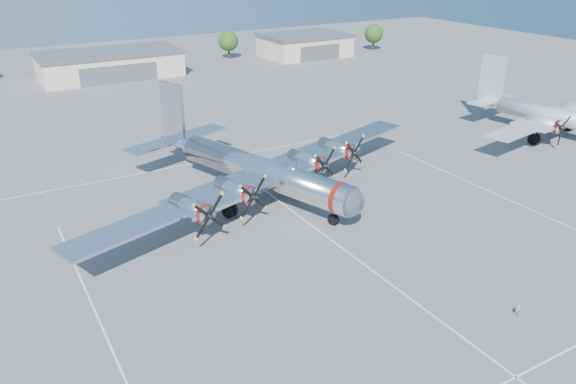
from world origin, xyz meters
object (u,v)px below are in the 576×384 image
hangar_east (305,45)px  tree_far_east (374,34)px  hangar_center (110,64)px  tree_east (228,41)px  info_placard (519,309)px  main_bomber_b29 (254,194)px  twin_engine_east (542,134)px

hangar_east → tree_far_east: tree_far_east is taller
tree_far_east → hangar_center: bearing=178.3°
hangar_east → tree_east: (-18.00, 6.04, 1.51)m
hangar_center → info_placard: 99.77m
tree_east → info_placard: 108.51m
tree_east → main_bomber_b29: 82.00m
tree_east → tree_far_east: 38.83m
hangar_center → info_placard: hangar_center is taller
tree_east → twin_engine_east: (15.03, -77.56, -4.22)m
main_bomber_b29 → info_placard: (6.98, -30.06, 0.64)m
tree_far_east → twin_engine_east: (-22.97, -69.56, -4.22)m
hangar_center → info_placard: size_ratio=31.54×
hangar_east → tree_far_east: (20.00, -1.96, 1.51)m
main_bomber_b29 → info_placard: size_ratio=52.37×
twin_engine_east → info_placard: bearing=-154.6°
hangar_east → tree_far_east: 20.15m
info_placard → main_bomber_b29: bearing=85.3°
hangar_center → tree_far_east: bearing=-1.7°
tree_far_east → twin_engine_east: bearing=-108.3°
tree_far_east → info_placard: size_ratio=7.32×
tree_east → info_placard: tree_east is taller
hangar_east → twin_engine_east: (-2.97, -71.52, -2.71)m
hangar_center → tree_east: size_ratio=4.31×
twin_engine_east → info_placard: 48.54m
hangar_center → hangar_east: same height
tree_east → twin_engine_east: tree_east is taller
main_bomber_b29 → hangar_east: bearing=36.4°
main_bomber_b29 → twin_engine_east: main_bomber_b29 is taller
hangar_east → info_placard: (-42.56, -99.60, -2.08)m
info_placard → hangar_center: bearing=75.4°
hangar_east → tree_far_east: size_ratio=3.10×
tree_east → tree_far_east: (38.00, -8.00, 0.00)m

